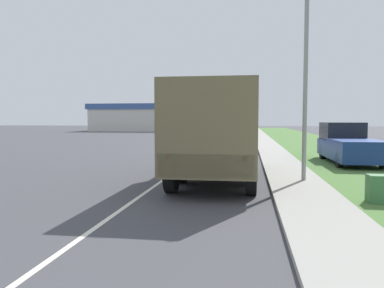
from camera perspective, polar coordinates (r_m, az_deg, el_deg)
ground_plane at (r=40.66m, az=4.44°, el=0.73°), size 180.00×180.00×0.00m
lane_centre_stripe at (r=40.66m, az=4.44°, el=0.73°), size 0.12×120.00×0.00m
sidewalk_right at (r=40.59m, az=10.79°, el=0.75°), size 1.80×120.00×0.12m
grass_strip_right at (r=41.00m, az=16.95°, el=0.61°), size 7.00×120.00×0.02m
military_truck at (r=12.69m, az=3.86°, el=2.07°), size 2.56×7.60×3.17m
car_nearest_ahead at (r=23.59m, az=5.24°, el=0.29°), size 1.88×4.13×1.56m
car_second_ahead at (r=38.45m, az=1.88°, el=1.69°), size 1.85×4.72×1.69m
car_third_ahead at (r=49.03m, az=7.09°, el=1.97°), size 1.81×4.40×1.42m
car_fourth_ahead at (r=59.24m, az=7.85°, el=2.29°), size 1.95×4.16×1.51m
pickup_truck at (r=19.89m, az=22.65°, el=-0.03°), size 2.02×5.71×1.95m
lamp_post at (r=12.92m, az=16.03°, el=13.15°), size 1.69×0.24×6.93m
utility_box at (r=10.57m, az=26.62°, el=-6.12°), size 0.55×0.45×0.70m
building_distant at (r=71.85m, az=-7.32°, el=4.01°), size 18.62×11.17×5.00m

